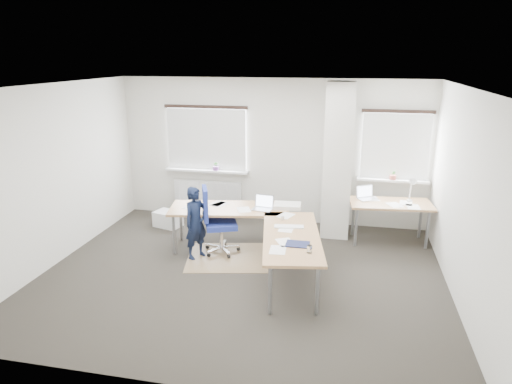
% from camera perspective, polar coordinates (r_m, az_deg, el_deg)
% --- Properties ---
extents(ground, '(6.00, 6.00, 0.00)m').
position_cam_1_polar(ground, '(7.05, -1.76, -10.29)').
color(ground, black).
rests_on(ground, ground).
extents(room_shell, '(6.04, 5.04, 2.82)m').
position_cam_1_polar(room_shell, '(6.84, 0.49, 4.46)').
color(room_shell, silver).
rests_on(room_shell, ground).
extents(floor_mat, '(1.58, 1.42, 0.01)m').
position_cam_1_polar(floor_mat, '(7.61, -3.33, -8.13)').
color(floor_mat, olive).
rests_on(floor_mat, ground).
extents(white_crate, '(0.57, 0.47, 0.30)m').
position_cam_1_polar(white_crate, '(9.03, -10.95, -3.33)').
color(white_crate, white).
rests_on(white_crate, ground).
extents(desk_main, '(2.82, 2.63, 0.96)m').
position_cam_1_polar(desk_main, '(7.15, 0.65, -3.81)').
color(desk_main, brown).
rests_on(desk_main, ground).
extents(desk_side, '(1.46, 0.84, 1.22)m').
position_cam_1_polar(desk_side, '(8.33, 16.45, -1.56)').
color(desk_side, brown).
rests_on(desk_side, ground).
extents(task_chair, '(0.67, 0.65, 1.15)m').
position_cam_1_polar(task_chair, '(7.69, -4.68, -5.34)').
color(task_chair, navy).
rests_on(task_chair, ground).
extents(person, '(0.47, 0.52, 1.20)m').
position_cam_1_polar(person, '(7.45, -7.51, -3.85)').
color(person, black).
rests_on(person, ground).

